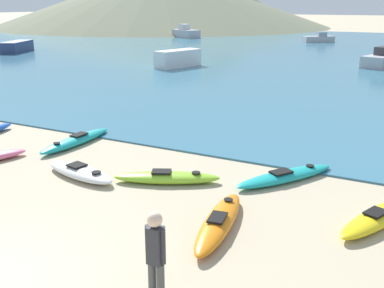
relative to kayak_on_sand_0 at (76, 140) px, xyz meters
name	(u,v)px	position (x,y,z in m)	size (l,w,h in m)	color
bay_water	(354,53)	(4.01, 35.98, -0.12)	(160.00, 70.00, 0.06)	teal
far_hill_left	(166,10)	(-45.75, 83.62, 2.98)	(50.91, 50.91, 6.27)	#6B7056
kayak_on_sand_0	(76,140)	(0.00, 0.00, 0.00)	(0.66, 3.36, 0.35)	teal
kayak_on_sand_1	(167,177)	(4.60, -1.55, 0.00)	(2.94, 1.86, 0.34)	#8CCC2D
kayak_on_sand_2	(378,217)	(10.05, -1.42, 0.00)	(1.71, 3.00, 0.34)	yellow
kayak_on_sand_5	(80,172)	(2.20, -2.33, 0.00)	(2.72, 1.27, 0.35)	white
kayak_on_sand_6	(219,222)	(6.97, -3.30, 0.01)	(1.11, 3.14, 0.36)	orange
kayak_on_sand_8	(285,176)	(7.47, 0.11, -0.02)	(2.36, 3.16, 0.31)	teal
person_near_foreground	(156,256)	(7.23, -6.30, 0.85)	(0.35, 0.24, 1.75)	#4C4C4C
moored_boat_0	(17,47)	(-26.18, 21.07, 0.44)	(3.26, 4.75, 1.06)	navy
moored_boat_1	(186,33)	(-20.71, 46.63, 0.55)	(4.77, 3.83, 1.84)	#B2B2B7
moored_boat_2	(318,39)	(-2.04, 47.27, 0.34)	(3.90, 3.55, 1.23)	#B2B2B7
moored_boat_4	(178,58)	(-6.45, 18.88, 0.55)	(2.32, 4.10, 1.28)	white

